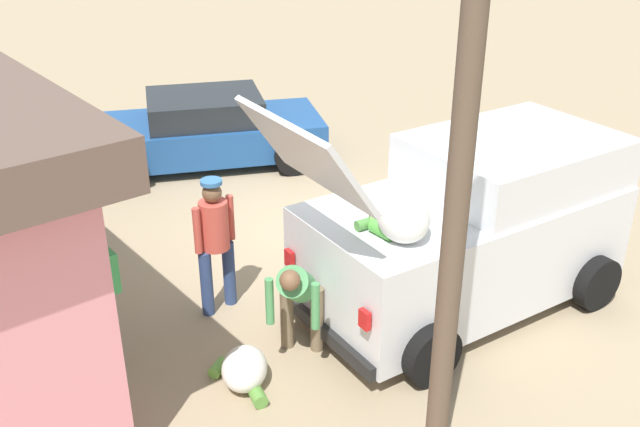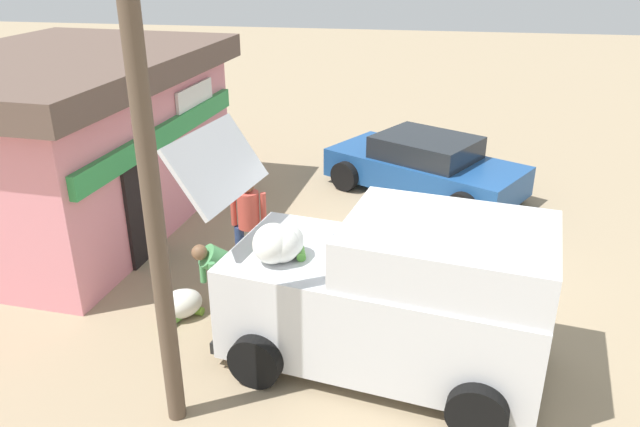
{
  "view_description": "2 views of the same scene",
  "coord_description": "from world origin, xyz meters",
  "px_view_note": "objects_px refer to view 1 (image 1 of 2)",
  "views": [
    {
      "loc": [
        -7.08,
        6.43,
        4.95
      ],
      "look_at": [
        -0.94,
        0.69,
        0.85
      ],
      "focal_mm": 40.8,
      "sensor_mm": 36.0,
      "label": 1
    },
    {
      "loc": [
        -9.27,
        -0.36,
        4.97
      ],
      "look_at": [
        -0.78,
        1.07,
        1.17
      ],
      "focal_mm": 34.64,
      "sensor_mm": 36.0,
      "label": 2
    }
  ],
  "objects_px": {
    "vendor_standing": "(215,237)",
    "parked_sedan": "(206,130)",
    "unloaded_banana_pile": "(245,370)",
    "paint_bucket": "(13,225)",
    "delivery_van": "(470,226)",
    "customer_bending": "(298,296)"
  },
  "relations": [
    {
      "from": "delivery_van",
      "to": "unloaded_banana_pile",
      "type": "xyz_separation_m",
      "value": [
        0.55,
        3.02,
        -0.83
      ]
    },
    {
      "from": "paint_bucket",
      "to": "parked_sedan",
      "type": "bearing_deg",
      "value": -82.46
    },
    {
      "from": "delivery_van",
      "to": "parked_sedan",
      "type": "relative_size",
      "value": 1.05
    },
    {
      "from": "customer_bending",
      "to": "parked_sedan",
      "type": "bearing_deg",
      "value": -25.84
    },
    {
      "from": "customer_bending",
      "to": "vendor_standing",
      "type": "bearing_deg",
      "value": 1.89
    },
    {
      "from": "vendor_standing",
      "to": "unloaded_banana_pile",
      "type": "xyz_separation_m",
      "value": [
        -1.36,
        0.66,
        -0.8
      ]
    },
    {
      "from": "parked_sedan",
      "to": "paint_bucket",
      "type": "height_order",
      "value": "parked_sedan"
    },
    {
      "from": "parked_sedan",
      "to": "paint_bucket",
      "type": "xyz_separation_m",
      "value": [
        -0.5,
        3.78,
        -0.41
      ]
    },
    {
      "from": "delivery_van",
      "to": "vendor_standing",
      "type": "relative_size",
      "value": 2.74
    },
    {
      "from": "vendor_standing",
      "to": "customer_bending",
      "type": "bearing_deg",
      "value": -178.11
    },
    {
      "from": "parked_sedan",
      "to": "paint_bucket",
      "type": "relative_size",
      "value": 12.53
    },
    {
      "from": "parked_sedan",
      "to": "paint_bucket",
      "type": "bearing_deg",
      "value": 97.54
    },
    {
      "from": "customer_bending",
      "to": "paint_bucket",
      "type": "xyz_separation_m",
      "value": [
        4.99,
        1.12,
        -0.63
      ]
    },
    {
      "from": "delivery_van",
      "to": "vendor_standing",
      "type": "height_order",
      "value": "delivery_van"
    },
    {
      "from": "delivery_van",
      "to": "parked_sedan",
      "type": "distance_m",
      "value": 6.02
    },
    {
      "from": "parked_sedan",
      "to": "vendor_standing",
      "type": "relative_size",
      "value": 2.6
    },
    {
      "from": "parked_sedan",
      "to": "unloaded_banana_pile",
      "type": "height_order",
      "value": "parked_sedan"
    },
    {
      "from": "vendor_standing",
      "to": "parked_sedan",
      "type": "bearing_deg",
      "value": -33.49
    },
    {
      "from": "unloaded_banana_pile",
      "to": "paint_bucket",
      "type": "bearing_deg",
      "value": 4.71
    },
    {
      "from": "unloaded_banana_pile",
      "to": "customer_bending",
      "type": "bearing_deg",
      "value": -93.45
    },
    {
      "from": "customer_bending",
      "to": "paint_bucket",
      "type": "height_order",
      "value": "customer_bending"
    },
    {
      "from": "delivery_van",
      "to": "vendor_standing",
      "type": "distance_m",
      "value": 3.03
    }
  ]
}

